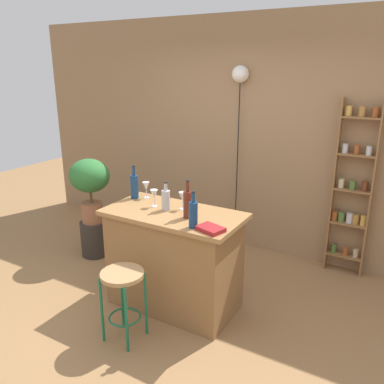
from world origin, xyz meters
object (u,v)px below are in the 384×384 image
(bottle_olive_oil, at_px, (134,186))
(cookbook, at_px, (211,229))
(wine_glass_right, at_px, (154,194))
(pendant_globe_light, at_px, (240,78))
(spice_shelf, at_px, (352,189))
(bar_stool, at_px, (123,289))
(bottle_wine_red, at_px, (193,214))
(potted_plant, at_px, (90,181))
(wine_glass_center, at_px, (183,197))
(bottle_vinegar, at_px, (166,200))
(bottle_soda_blue, at_px, (188,204))
(plant_stool, at_px, (94,238))
(wine_glass_left, at_px, (146,187))

(bottle_olive_oil, relative_size, cookbook, 1.59)
(wine_glass_right, xyz_separation_m, cookbook, (0.73, -0.25, -0.10))
(wine_glass_right, height_order, cookbook, wine_glass_right)
(pendant_globe_light, bearing_deg, spice_shelf, -0.99)
(bar_stool, height_order, bottle_wine_red, bottle_wine_red)
(bottle_wine_red, bearing_deg, spice_shelf, 61.24)
(potted_plant, xyz_separation_m, wine_glass_center, (1.45, -0.30, 0.13))
(cookbook, bearing_deg, bottle_vinegar, 174.72)
(bottle_soda_blue, bearing_deg, potted_plant, 163.96)
(pendant_globe_light, bearing_deg, bottle_vinegar, -91.03)
(bottle_vinegar, bearing_deg, plant_stool, 163.46)
(bottle_soda_blue, bearing_deg, bottle_wine_red, -47.74)
(bar_stool, height_order, bottle_vinegar, bottle_vinegar)
(bottle_wine_red, distance_m, wine_glass_right, 0.63)
(spice_shelf, bearing_deg, cookbook, -114.77)
(wine_glass_left, relative_size, wine_glass_right, 1.00)
(pendant_globe_light, bearing_deg, plant_stool, -140.25)
(bar_stool, distance_m, pendant_globe_light, 2.71)
(bottle_olive_oil, bearing_deg, wine_glass_left, 32.97)
(bottle_wine_red, xyz_separation_m, pendant_globe_light, (-0.40, 1.76, 1.01))
(plant_stool, height_order, bottle_vinegar, bottle_vinegar)
(wine_glass_center, bearing_deg, bar_stool, -99.60)
(potted_plant, xyz_separation_m, wine_glass_left, (0.97, -0.20, 0.13))
(wine_glass_left, xyz_separation_m, cookbook, (0.95, -0.42, -0.10))
(spice_shelf, relative_size, bottle_soda_blue, 5.63)
(bar_stool, bearing_deg, pendant_globe_light, 89.11)
(pendant_globe_light, bearing_deg, wine_glass_center, -86.32)
(wine_glass_left, height_order, wine_glass_center, same)
(spice_shelf, height_order, wine_glass_left, spice_shelf)
(bar_stool, xyz_separation_m, plant_stool, (-1.33, 1.04, -0.25))
(bottle_soda_blue, relative_size, wine_glass_left, 2.07)
(potted_plant, relative_size, wine_glass_left, 4.70)
(plant_stool, relative_size, pendant_globe_light, 0.19)
(plant_stool, distance_m, bottle_wine_red, 2.05)
(bottle_vinegar, bearing_deg, bar_stool, -90.55)
(wine_glass_center, relative_size, cookbook, 0.78)
(bottle_vinegar, height_order, cookbook, bottle_vinegar)
(bottle_vinegar, xyz_separation_m, wine_glass_left, (-0.37, 0.20, 0.02))
(bar_stool, bearing_deg, bottle_wine_red, 43.79)
(bottle_olive_oil, bearing_deg, spice_shelf, 36.69)
(wine_glass_center, bearing_deg, cookbook, -34.97)
(plant_stool, bearing_deg, cookbook, -17.96)
(potted_plant, height_order, bottle_vinegar, bottle_vinegar)
(potted_plant, xyz_separation_m, bottle_vinegar, (1.33, -0.40, 0.12))
(spice_shelf, distance_m, bottle_olive_oil, 2.30)
(wine_glass_right, bearing_deg, bottle_olive_oil, 161.65)
(wine_glass_left, height_order, wine_glass_right, same)
(potted_plant, relative_size, bottle_soda_blue, 2.27)
(cookbook, bearing_deg, wine_glass_center, 160.89)
(bar_stool, xyz_separation_m, bottle_vinegar, (0.01, 0.64, 0.59))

